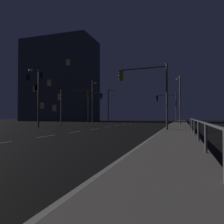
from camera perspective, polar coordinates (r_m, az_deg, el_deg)
The scene contains 14 objects.
ground_plane at distance 22.13m, azimuth -4.21°, elevation -4.47°, with size 112.00×112.00×0.00m, color black.
sidewalk_right at distance 20.49m, azimuth 17.11°, elevation -4.51°, with size 2.42×77.00×0.14m, color #9E937F.
lane_markings_center at distance 25.40m, azimuth -1.21°, elevation -4.02°, with size 0.14×50.00×0.01m.
lane_edge_line at distance 25.55m, azimuth 14.01°, elevation -3.97°, with size 0.14×53.00×0.01m.
traffic_light_near_right at distance 19.57m, azimuth 8.79°, elevation 7.36°, with size 4.49×0.53×5.71m.
traffic_light_overhead_east at distance 29.11m, azimuth -10.09°, elevation 3.23°, with size 4.32×0.35×4.90m.
traffic_light_mid_left at distance 40.06m, azimuth 14.37°, elevation 2.54°, with size 3.69×0.56×5.21m.
traffic_light_far_center at distance 37.95m, azimuth -4.76°, elevation 2.78°, with size 2.90×0.58×5.56m.
street_lamp_median at distance 32.14m, azimuth 17.47°, elevation 4.38°, with size 0.71×2.10×6.90m.
street_lamp_corner at distance 40.98m, azimuth -5.03°, elevation 3.79°, with size 0.56×2.05×8.01m.
street_lamp_across_street at distance 48.34m, azimuth -0.77°, elevation 2.50°, with size 1.67×0.81×7.20m.
street_lamp_far_end at distance 25.93m, azimuth -19.22°, elevation 4.87°, with size 0.56×1.56×6.57m.
barrier_fence at distance 10.86m, azimuth 21.90°, elevation -3.29°, with size 0.09×19.84×0.98m.
building_distant at distance 59.14m, azimuth -13.53°, elevation 7.99°, with size 18.59×10.13×21.16m.
Camera 1 is at (8.35, -2.95, 1.33)m, focal length 34.54 mm.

